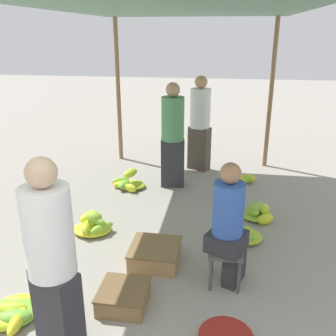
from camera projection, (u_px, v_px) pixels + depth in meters
canopy_post_back_left at (118, 92)px, 7.13m from camera, size 0.08×0.08×2.67m
canopy_post_back_right at (271, 96)px, 6.73m from camera, size 0.08×0.08×2.67m
canopy_tarp at (172, 4)px, 3.94m from camera, size 3.23×5.84×0.04m
vendor_foreground at (52, 261)px, 2.70m from camera, size 0.47×0.47×1.65m
stool at (226, 256)px, 3.71m from camera, size 0.34×0.34×0.40m
vendor_seated at (229, 224)px, 3.60m from camera, size 0.45×0.45×1.30m
banana_pile_left_0 at (93, 225)px, 4.76m from camera, size 0.53×0.50×0.29m
banana_pile_left_1 at (10, 314)px, 3.31m from camera, size 0.51×0.58×0.15m
banana_pile_left_2 at (128, 183)px, 6.11m from camera, size 0.57×0.48×0.32m
banana_pile_right_0 at (242, 179)px, 6.33m from camera, size 0.46×0.41×0.15m
banana_pile_right_1 at (243, 235)px, 4.55m from camera, size 0.47×0.50×0.21m
banana_pile_right_2 at (258, 213)px, 5.08m from camera, size 0.46×0.47×0.24m
crate_near at (155, 254)px, 4.13m from camera, size 0.54×0.54×0.21m
crate_mid at (124, 297)px, 3.48m from camera, size 0.45×0.45×0.19m
shopper_walking_mid at (173, 134)px, 5.95m from camera, size 0.40×0.40×1.69m
shopper_walking_far at (200, 122)px, 6.71m from camera, size 0.48×0.48×1.71m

